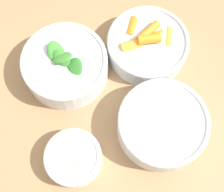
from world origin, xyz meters
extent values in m
plane|color=#2D2D33|center=(0.00, 0.00, 0.00)|extent=(10.00, 10.00, 0.00)
cube|color=#99724C|center=(0.00, 0.00, 0.72)|extent=(1.26, 1.02, 0.03)
cylinder|color=silver|center=(-0.11, 0.06, 0.76)|extent=(0.18, 0.18, 0.05)
torus|color=silver|center=(-0.11, 0.06, 0.78)|extent=(0.18, 0.18, 0.01)
cylinder|color=orange|center=(-0.16, 0.04, 0.77)|extent=(0.05, 0.05, 0.02)
cylinder|color=orange|center=(-0.11, 0.06, 0.77)|extent=(0.04, 0.05, 0.02)
cylinder|color=orange|center=(-0.12, 0.07, 0.77)|extent=(0.02, 0.05, 0.02)
cylinder|color=orange|center=(-0.11, 0.02, 0.78)|extent=(0.03, 0.05, 0.02)
cylinder|color=orange|center=(-0.10, 0.10, 0.77)|extent=(0.05, 0.04, 0.02)
cylinder|color=orange|center=(-0.12, 0.06, 0.79)|extent=(0.04, 0.06, 0.02)
cylinder|color=orange|center=(-0.11, 0.06, 0.79)|extent=(0.03, 0.05, 0.02)
cylinder|color=silver|center=(-0.13, -0.13, 0.76)|extent=(0.18, 0.18, 0.06)
torus|color=silver|center=(-0.13, -0.13, 0.79)|extent=(0.18, 0.18, 0.01)
ellipsoid|color=#2D7028|center=(-0.10, -0.12, 0.79)|extent=(0.07, 0.06, 0.04)
ellipsoid|color=#3D8433|center=(-0.08, -0.10, 0.78)|extent=(0.07, 0.07, 0.03)
ellipsoid|color=#3D8433|center=(-0.15, -0.06, 0.78)|extent=(0.05, 0.04, 0.03)
ellipsoid|color=#3D8433|center=(-0.15, -0.13, 0.80)|extent=(0.05, 0.03, 0.03)
ellipsoid|color=#3D8433|center=(-0.14, -0.13, 0.80)|extent=(0.05, 0.05, 0.03)
ellipsoid|color=#235B23|center=(-0.08, -0.12, 0.78)|extent=(0.03, 0.04, 0.02)
ellipsoid|color=#4C933D|center=(-0.09, -0.16, 0.78)|extent=(0.06, 0.05, 0.04)
ellipsoid|color=#3D8433|center=(-0.13, -0.13, 0.81)|extent=(0.05, 0.05, 0.03)
ellipsoid|color=#235B23|center=(-0.17, -0.17, 0.78)|extent=(0.06, 0.06, 0.04)
cylinder|color=silver|center=(0.07, 0.00, 0.76)|extent=(0.18, 0.18, 0.06)
torus|color=silver|center=(0.07, 0.00, 0.79)|extent=(0.18, 0.18, 0.01)
cylinder|color=#9E6B4C|center=(0.07, 0.00, 0.75)|extent=(0.16, 0.16, 0.03)
ellipsoid|color=#8E5B3D|center=(0.06, -0.01, 0.78)|extent=(0.01, 0.01, 0.01)
ellipsoid|color=#AD7551|center=(0.05, -0.06, 0.78)|extent=(0.01, 0.01, 0.01)
ellipsoid|color=#A36B4C|center=(0.06, 0.07, 0.78)|extent=(0.01, 0.01, 0.01)
ellipsoid|color=#8E5B3D|center=(0.14, -0.04, 0.78)|extent=(0.01, 0.01, 0.01)
ellipsoid|color=#8E5B3D|center=(0.07, 0.01, 0.78)|extent=(0.01, 0.01, 0.01)
ellipsoid|color=#A36B4C|center=(0.03, -0.03, 0.78)|extent=(0.01, 0.01, 0.01)
ellipsoid|color=#AD7551|center=(0.05, 0.04, 0.78)|extent=(0.01, 0.01, 0.01)
ellipsoid|color=#A36B4C|center=(0.14, -0.02, 0.78)|extent=(0.01, 0.01, 0.01)
ellipsoid|color=#8E5B3D|center=(0.05, -0.01, 0.78)|extent=(0.01, 0.01, 0.01)
ellipsoid|color=#A36B4C|center=(0.02, -0.01, 0.78)|extent=(0.01, 0.01, 0.01)
ellipsoid|color=#8E5B3D|center=(0.07, 0.01, 0.78)|extent=(0.01, 0.01, 0.01)
ellipsoid|color=#A36B4C|center=(0.10, -0.07, 0.78)|extent=(0.01, 0.01, 0.01)
ellipsoid|color=#A36B4C|center=(0.04, 0.01, 0.78)|extent=(0.01, 0.01, 0.01)
ellipsoid|color=#8E5B3D|center=(0.12, -0.01, 0.78)|extent=(0.01, 0.01, 0.01)
ellipsoid|color=#A36B4C|center=(0.05, 0.03, 0.78)|extent=(0.01, 0.01, 0.01)
cylinder|color=beige|center=(0.05, -0.02, 0.78)|extent=(0.03, 0.03, 0.01)
cylinder|color=#E0A88E|center=(0.01, 0.00, 0.78)|extent=(0.02, 0.02, 0.01)
cylinder|color=beige|center=(0.11, 0.05, 0.78)|extent=(0.03, 0.03, 0.01)
cylinder|color=#E0A88E|center=(0.05, 0.00, 0.78)|extent=(0.02, 0.02, 0.01)
cylinder|color=white|center=(0.05, -0.18, 0.75)|extent=(0.11, 0.11, 0.04)
torus|color=white|center=(0.05, -0.18, 0.77)|extent=(0.11, 0.11, 0.01)
cube|color=tan|center=(0.04, -0.20, 0.76)|extent=(0.06, 0.06, 0.02)
cube|color=tan|center=(0.05, -0.18, 0.76)|extent=(0.04, 0.04, 0.02)
cube|color=tan|center=(0.06, -0.18, 0.77)|extent=(0.07, 0.07, 0.01)
camera|label=1|loc=(0.17, -0.16, 1.36)|focal=50.00mm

